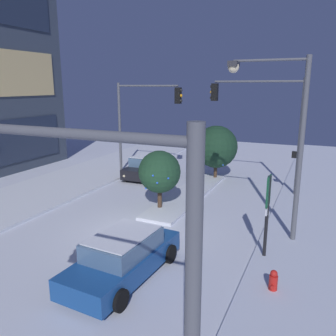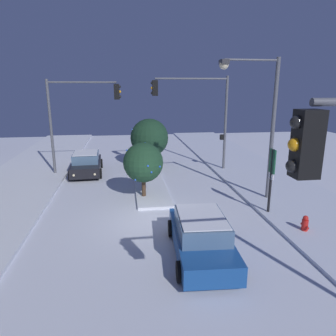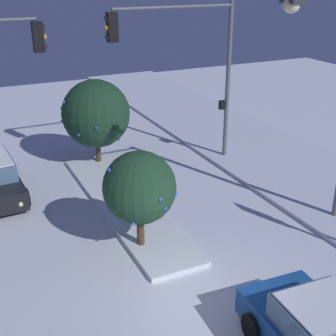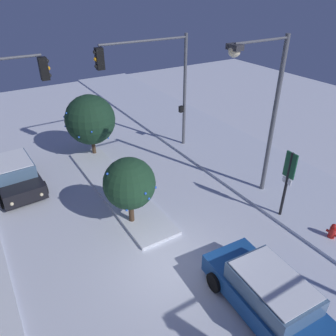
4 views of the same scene
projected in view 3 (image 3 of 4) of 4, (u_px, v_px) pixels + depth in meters
The scene contains 6 objects.
ground at pixel (194, 306), 11.53m from camera, with size 52.00×52.00×0.00m, color silver.
median_strip at pixel (123, 203), 16.40m from camera, with size 9.00×1.80×0.14m, color silver.
traffic_light_corner_near_right at pixel (186, 57), 18.00m from camera, with size 0.32×5.27×6.55m.
street_lamp_arched at pixel (335, 79), 13.34m from camera, with size 0.56×3.01×7.19m.
decorated_tree_median at pixel (139, 188), 13.16m from camera, with size 2.15×2.10×3.03m.
decorated_tree_left_of_median at pixel (96, 114), 19.02m from camera, with size 2.78×2.78×3.60m.
Camera 3 is at (-8.07, 4.58, 7.67)m, focal length 50.10 mm.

